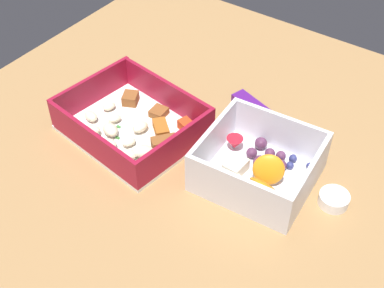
% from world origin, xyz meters
% --- Properties ---
extents(table_surface, '(0.80, 0.80, 0.02)m').
position_xyz_m(table_surface, '(0.00, 0.00, 0.01)').
color(table_surface, '#9E7547').
rests_on(table_surface, ground).
extents(pasta_container, '(0.21, 0.18, 0.05)m').
position_xyz_m(pasta_container, '(-0.11, -0.02, 0.04)').
color(pasta_container, white).
rests_on(pasta_container, table_surface).
extents(fruit_bowl, '(0.16, 0.15, 0.06)m').
position_xyz_m(fruit_bowl, '(0.09, 0.01, 0.04)').
color(fruit_bowl, white).
rests_on(fruit_bowl, table_surface).
extents(candy_bar, '(0.07, 0.04, 0.01)m').
position_xyz_m(candy_bar, '(0.01, 0.14, 0.03)').
color(candy_bar, '#51197A').
rests_on(candy_bar, table_surface).
extents(paper_cup_liner, '(0.04, 0.04, 0.02)m').
position_xyz_m(paper_cup_liner, '(0.19, 0.03, 0.03)').
color(paper_cup_liner, white).
rests_on(paper_cup_liner, table_surface).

